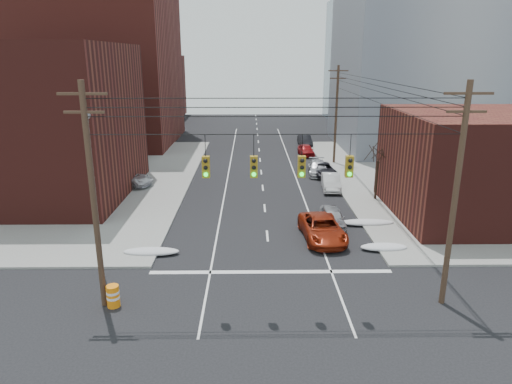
{
  "coord_description": "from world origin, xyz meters",
  "views": [
    {
      "loc": [
        -1.16,
        -17.38,
        12.01
      ],
      "look_at": [
        -0.78,
        12.62,
        3.0
      ],
      "focal_mm": 32.0,
      "sensor_mm": 36.0,
      "label": 1
    }
  ],
  "objects_px": {
    "parked_car_a": "(332,217)",
    "lot_car_a": "(96,178)",
    "red_pickup": "(322,228)",
    "construction_barrel": "(113,296)",
    "parked_car_b": "(331,182)",
    "parked_car_d": "(318,168)",
    "parked_car_e": "(306,150)",
    "lot_car_c": "(58,184)",
    "lot_car_b": "(126,178)",
    "parked_car_c": "(323,169)",
    "parked_car_f": "(305,140)",
    "lot_car_d": "(88,182)"
  },
  "relations": [
    {
      "from": "parked_car_c",
      "to": "lot_car_b",
      "type": "bearing_deg",
      "value": -171.95
    },
    {
      "from": "red_pickup",
      "to": "construction_barrel",
      "type": "height_order",
      "value": "red_pickup"
    },
    {
      "from": "parked_car_e",
      "to": "lot_car_c",
      "type": "distance_m",
      "value": 29.14
    },
    {
      "from": "lot_car_b",
      "to": "red_pickup",
      "type": "bearing_deg",
      "value": -109.57
    },
    {
      "from": "parked_car_a",
      "to": "parked_car_c",
      "type": "distance_m",
      "value": 14.75
    },
    {
      "from": "red_pickup",
      "to": "construction_barrel",
      "type": "xyz_separation_m",
      "value": [
        -11.69,
        -8.55,
        -0.19
      ]
    },
    {
      "from": "parked_car_c",
      "to": "lot_car_d",
      "type": "xyz_separation_m",
      "value": [
        -22.5,
        -5.2,
        0.19
      ]
    },
    {
      "from": "red_pickup",
      "to": "lot_car_a",
      "type": "relative_size",
      "value": 1.37
    },
    {
      "from": "lot_car_b",
      "to": "construction_barrel",
      "type": "height_order",
      "value": "lot_car_b"
    },
    {
      "from": "parked_car_b",
      "to": "lot_car_a",
      "type": "xyz_separation_m",
      "value": [
        -22.18,
        1.23,
        0.09
      ]
    },
    {
      "from": "parked_car_d",
      "to": "lot_car_c",
      "type": "bearing_deg",
      "value": -160.42
    },
    {
      "from": "parked_car_b",
      "to": "parked_car_d",
      "type": "relative_size",
      "value": 0.92
    },
    {
      "from": "parked_car_c",
      "to": "red_pickup",
      "type": "bearing_deg",
      "value": -102.92
    },
    {
      "from": "parked_car_b",
      "to": "construction_barrel",
      "type": "relative_size",
      "value": 3.95
    },
    {
      "from": "parked_car_a",
      "to": "parked_car_e",
      "type": "height_order",
      "value": "parked_car_a"
    },
    {
      "from": "parked_car_b",
      "to": "lot_car_c",
      "type": "relative_size",
      "value": 0.84
    },
    {
      "from": "parked_car_c",
      "to": "parked_car_d",
      "type": "relative_size",
      "value": 0.97
    },
    {
      "from": "red_pickup",
      "to": "parked_car_b",
      "type": "xyz_separation_m",
      "value": [
        2.62,
        11.93,
        -0.04
      ]
    },
    {
      "from": "red_pickup",
      "to": "lot_car_c",
      "type": "bearing_deg",
      "value": 149.68
    },
    {
      "from": "lot_car_b",
      "to": "lot_car_c",
      "type": "bearing_deg",
      "value": 128.8
    },
    {
      "from": "parked_car_d",
      "to": "lot_car_d",
      "type": "bearing_deg",
      "value": -161.19
    },
    {
      "from": "red_pickup",
      "to": "lot_car_c",
      "type": "relative_size",
      "value": 1.06
    },
    {
      "from": "lot_car_d",
      "to": "lot_car_b",
      "type": "bearing_deg",
      "value": -91.37
    },
    {
      "from": "parked_car_c",
      "to": "construction_barrel",
      "type": "relative_size",
      "value": 4.19
    },
    {
      "from": "parked_car_a",
      "to": "parked_car_e",
      "type": "distance_m",
      "value": 24.6
    },
    {
      "from": "parked_car_f",
      "to": "construction_barrel",
      "type": "bearing_deg",
      "value": -112.27
    },
    {
      "from": "parked_car_a",
      "to": "parked_car_b",
      "type": "bearing_deg",
      "value": 81.69
    },
    {
      "from": "lot_car_c",
      "to": "lot_car_b",
      "type": "bearing_deg",
      "value": -88.76
    },
    {
      "from": "parked_car_a",
      "to": "construction_barrel",
      "type": "xyz_separation_m",
      "value": [
        -12.79,
        -10.95,
        -0.11
      ]
    },
    {
      "from": "red_pickup",
      "to": "parked_car_e",
      "type": "height_order",
      "value": "red_pickup"
    },
    {
      "from": "parked_car_f",
      "to": "lot_car_c",
      "type": "height_order",
      "value": "lot_car_c"
    },
    {
      "from": "parked_car_b",
      "to": "lot_car_d",
      "type": "bearing_deg",
      "value": -175.24
    },
    {
      "from": "lot_car_d",
      "to": "lot_car_a",
      "type": "bearing_deg",
      "value": -31.33
    },
    {
      "from": "lot_car_b",
      "to": "lot_car_c",
      "type": "height_order",
      "value": "lot_car_c"
    },
    {
      "from": "parked_car_e",
      "to": "lot_car_c",
      "type": "xyz_separation_m",
      "value": [
        -24.29,
        -16.1,
        0.22
      ]
    },
    {
      "from": "parked_car_d",
      "to": "parked_car_e",
      "type": "bearing_deg",
      "value": 95.08
    },
    {
      "from": "lot_car_b",
      "to": "construction_barrel",
      "type": "relative_size",
      "value": 4.63
    },
    {
      "from": "parked_car_e",
      "to": "lot_car_b",
      "type": "height_order",
      "value": "lot_car_b"
    },
    {
      "from": "lot_car_a",
      "to": "lot_car_c",
      "type": "bearing_deg",
      "value": 137.18
    },
    {
      "from": "lot_car_b",
      "to": "construction_barrel",
      "type": "xyz_separation_m",
      "value": [
        4.96,
        -21.51,
        -0.3
      ]
    },
    {
      "from": "parked_car_b",
      "to": "lot_car_d",
      "type": "relative_size",
      "value": 1.09
    },
    {
      "from": "parked_car_e",
      "to": "lot_car_d",
      "type": "bearing_deg",
      "value": -150.25
    },
    {
      "from": "parked_car_f",
      "to": "lot_car_d",
      "type": "xyz_separation_m",
      "value": [
        -22.5,
        -21.78,
        0.12
      ]
    },
    {
      "from": "parked_car_a",
      "to": "lot_car_a",
      "type": "relative_size",
      "value": 1.0
    },
    {
      "from": "parked_car_a",
      "to": "parked_car_b",
      "type": "xyz_separation_m",
      "value": [
        1.52,
        9.52,
        0.04
      ]
    },
    {
      "from": "parked_car_c",
      "to": "lot_car_a",
      "type": "bearing_deg",
      "value": -173.98
    },
    {
      "from": "parked_car_f",
      "to": "lot_car_a",
      "type": "xyz_separation_m",
      "value": [
        -22.26,
        -20.48,
        0.1
      ]
    },
    {
      "from": "parked_car_a",
      "to": "parked_car_c",
      "type": "relative_size",
      "value": 0.86
    },
    {
      "from": "lot_car_c",
      "to": "construction_barrel",
      "type": "xyz_separation_m",
      "value": [
        10.51,
        -19.43,
        -0.33
      ]
    },
    {
      "from": "parked_car_a",
      "to": "parked_car_f",
      "type": "height_order",
      "value": "parked_car_f"
    }
  ]
}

